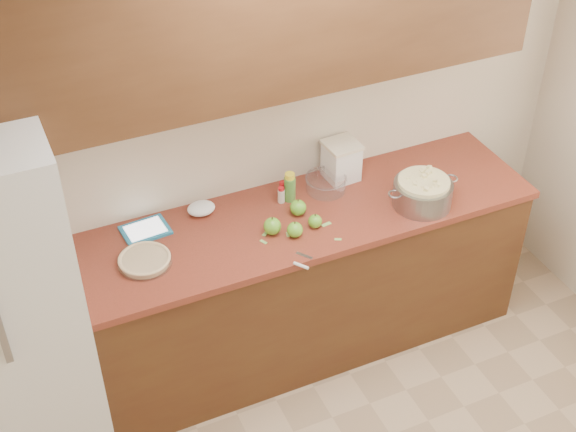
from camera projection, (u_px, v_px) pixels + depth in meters
name	position (u px, v px, depth m)	size (l,w,h in m)	color
room_shell	(462.00, 372.00, 2.78)	(3.60, 3.60, 3.60)	tan
counter_run	(288.00, 285.00, 4.35)	(2.64, 0.68, 0.92)	#4D2E15
upper_cabinets	(273.00, 16.00, 3.55)	(2.60, 0.34, 0.70)	#4F2E18
pie	(145.00, 260.00, 3.79)	(0.26, 0.26, 0.04)	silver
colander	(423.00, 193.00, 4.13)	(0.41, 0.31, 0.15)	gray
flour_canister	(341.00, 160.00, 4.29)	(0.19, 0.19, 0.22)	white
tablet	(145.00, 230.00, 3.99)	(0.24, 0.19, 0.02)	teal
paring_knife	(302.00, 264.00, 3.79)	(0.11, 0.14, 0.02)	gray
lemon_bottle	(290.00, 187.00, 4.15)	(0.06, 0.06, 0.16)	#4C8C38
cinnamon_shaker	(281.00, 195.00, 4.16)	(0.04, 0.04, 0.09)	beige
vanilla_bottle	(282.00, 190.00, 4.18)	(0.04, 0.04, 0.10)	black
mixing_bowl	(326.00, 183.00, 4.24)	(0.22, 0.22, 0.08)	silver
paper_towel	(201.00, 208.00, 4.09)	(0.14, 0.12, 0.06)	white
apple_left	(272.00, 226.00, 3.95)	(0.09, 0.09, 0.10)	#5FAC28
apple_center	(298.00, 208.00, 4.08)	(0.08, 0.08, 0.10)	#5FAC28
apple_front	(295.00, 230.00, 3.94)	(0.08, 0.08, 0.09)	#5FAC28
apple_extra	(315.00, 221.00, 4.00)	(0.07, 0.07, 0.08)	#5FAC28
peel_a	(266.00, 233.00, 3.98)	(0.05, 0.02, 0.00)	#89C15D
peel_b	(326.00, 224.00, 4.03)	(0.05, 0.02, 0.00)	#89C15D
peel_c	(264.00, 242.00, 3.92)	(0.04, 0.02, 0.00)	#89C15D
peel_d	(338.00, 239.00, 3.94)	(0.03, 0.01, 0.00)	#89C15D
peel_e	(288.00, 235.00, 3.97)	(0.04, 0.01, 0.00)	#89C15D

